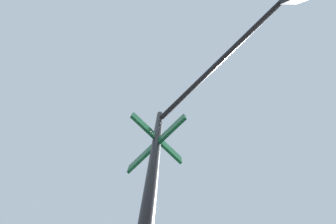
# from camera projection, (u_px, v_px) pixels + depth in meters

# --- Properties ---
(traffic_signal_near) EXTENTS (2.67, 2.76, 6.32)m
(traffic_signal_near) POSITION_uv_depth(u_px,v_px,m) (233.00, 77.00, 2.85)
(traffic_signal_near) COLOR black
(traffic_signal_near) RESTS_ON ground_plane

